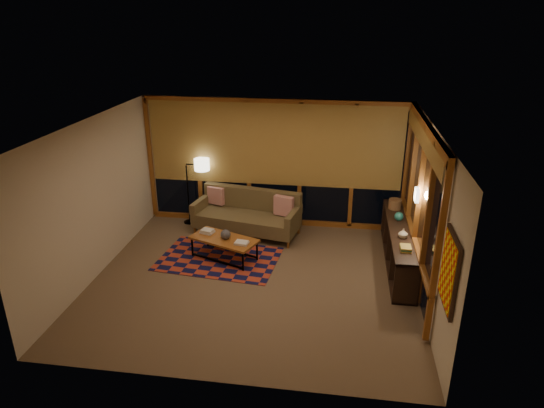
# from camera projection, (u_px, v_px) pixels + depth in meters

# --- Properties ---
(floor) EXTENTS (5.50, 5.00, 0.01)m
(floor) POSITION_uv_depth(u_px,v_px,m) (254.00, 280.00, 8.36)
(floor) COLOR brown
(floor) RESTS_ON ground
(ceiling) EXTENTS (5.50, 5.00, 0.01)m
(ceiling) POSITION_uv_depth(u_px,v_px,m) (252.00, 126.00, 7.36)
(ceiling) COLOR white
(ceiling) RESTS_ON walls
(walls) EXTENTS (5.51, 5.01, 2.70)m
(walls) POSITION_uv_depth(u_px,v_px,m) (253.00, 208.00, 7.86)
(walls) COLOR beige
(walls) RESTS_ON floor
(window_wall_back) EXTENTS (5.30, 0.16, 2.60)m
(window_wall_back) POSITION_uv_depth(u_px,v_px,m) (274.00, 164.00, 10.09)
(window_wall_back) COLOR #9F5321
(window_wall_back) RESTS_ON walls
(window_wall_right) EXTENTS (0.16, 3.70, 2.60)m
(window_wall_right) POSITION_uv_depth(u_px,v_px,m) (418.00, 203.00, 8.05)
(window_wall_right) COLOR #9F5321
(window_wall_right) RESTS_ON walls
(wall_art) EXTENTS (0.06, 0.74, 0.94)m
(wall_art) POSITION_uv_depth(u_px,v_px,m) (449.00, 271.00, 5.76)
(wall_art) COLOR red
(wall_art) RESTS_ON walls
(wall_sconce) EXTENTS (0.12, 0.18, 0.22)m
(wall_sconce) POSITION_uv_depth(u_px,v_px,m) (417.00, 195.00, 7.85)
(wall_sconce) COLOR #F0E7C6
(wall_sconce) RESTS_ON walls
(sofa) EXTENTS (2.26, 1.26, 0.88)m
(sofa) POSITION_uv_depth(u_px,v_px,m) (246.00, 214.00, 9.95)
(sofa) COLOR brown
(sofa) RESTS_ON floor
(pillow_left) EXTENTS (0.39, 0.24, 0.37)m
(pillow_left) POSITION_uv_depth(u_px,v_px,m) (216.00, 197.00, 10.32)
(pillow_left) COLOR #AD1F1E
(pillow_left) RESTS_ON sofa
(pillow_right) EXTENTS (0.42, 0.25, 0.40)m
(pillow_right) POSITION_uv_depth(u_px,v_px,m) (284.00, 207.00, 9.77)
(pillow_right) COLOR #AD1F1E
(pillow_right) RESTS_ON sofa
(area_rug) EXTENTS (2.30, 1.65, 0.01)m
(area_rug) POSITION_uv_depth(u_px,v_px,m) (219.00, 259.00, 9.06)
(area_rug) COLOR #AD3923
(area_rug) RESTS_ON floor
(coffee_table) EXTENTS (1.36, 0.98, 0.41)m
(coffee_table) POSITION_uv_depth(u_px,v_px,m) (224.00, 248.00, 9.03)
(coffee_table) COLOR #9F5321
(coffee_table) RESTS_ON floor
(book_stack_a) EXTENTS (0.26, 0.23, 0.07)m
(book_stack_a) POSITION_uv_depth(u_px,v_px,m) (207.00, 231.00, 9.14)
(book_stack_a) COLOR silver
(book_stack_a) RESTS_ON coffee_table
(book_stack_b) EXTENTS (0.27, 0.23, 0.05)m
(book_stack_b) POSITION_uv_depth(u_px,v_px,m) (241.00, 243.00, 8.72)
(book_stack_b) COLOR silver
(book_stack_b) RESTS_ON coffee_table
(ceramic_pot) EXTENTS (0.23, 0.23, 0.19)m
(ceramic_pot) POSITION_uv_depth(u_px,v_px,m) (226.00, 234.00, 8.89)
(ceramic_pot) COLOR black
(ceramic_pot) RESTS_ON coffee_table
(floor_lamp) EXTENTS (0.50, 0.35, 1.46)m
(floor_lamp) POSITION_uv_depth(u_px,v_px,m) (188.00, 191.00, 10.36)
(floor_lamp) COLOR black
(floor_lamp) RESTS_ON floor
(bookshelf) EXTENTS (0.40, 2.83, 0.71)m
(bookshelf) POSITION_uv_depth(u_px,v_px,m) (398.00, 245.00, 8.81)
(bookshelf) COLOR #372217
(bookshelf) RESTS_ON floor
(basket) EXTENTS (0.26, 0.26, 0.19)m
(basket) POSITION_uv_depth(u_px,v_px,m) (395.00, 204.00, 9.48)
(basket) COLOR brown
(basket) RESTS_ON bookshelf
(teal_bowl) EXTENTS (0.18, 0.18, 0.17)m
(teal_bowl) POSITION_uv_depth(u_px,v_px,m) (399.00, 216.00, 8.94)
(teal_bowl) COLOR #27786D
(teal_bowl) RESTS_ON bookshelf
(vase) EXTENTS (0.17, 0.17, 0.17)m
(vase) POSITION_uv_depth(u_px,v_px,m) (403.00, 233.00, 8.26)
(vase) COLOR #B7AA8F
(vase) RESTS_ON bookshelf
(shelf_book_stack) EXTENTS (0.21, 0.26, 0.07)m
(shelf_book_stack) POSITION_uv_depth(u_px,v_px,m) (406.00, 248.00, 7.85)
(shelf_book_stack) COLOR silver
(shelf_book_stack) RESTS_ON bookshelf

